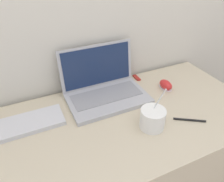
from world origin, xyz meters
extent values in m
cube|color=beige|center=(0.00, 0.31, 0.37)|extent=(1.19, 0.62, 0.75)
cube|color=#ADADB2|center=(-0.04, 0.45, 0.76)|extent=(0.38, 0.24, 0.02)
cube|color=gray|center=(-0.04, 0.47, 0.77)|extent=(0.34, 0.13, 0.00)
cube|color=#ADADB2|center=(-0.04, 0.59, 0.87)|extent=(0.38, 0.04, 0.21)
cube|color=#19284C|center=(-0.04, 0.58, 0.87)|extent=(0.35, 0.03, 0.19)
cylinder|color=white|center=(0.05, 0.21, 0.79)|extent=(0.10, 0.10, 0.09)
cylinder|color=black|center=(0.05, 0.21, 0.83)|extent=(0.09, 0.09, 0.01)
cylinder|color=white|center=(0.06, 0.21, 0.86)|extent=(0.01, 0.07, 0.17)
ellipsoid|color=white|center=(0.28, 0.42, 0.75)|extent=(0.05, 0.09, 0.01)
ellipsoid|color=red|center=(0.28, 0.42, 0.77)|extent=(0.05, 0.08, 0.04)
cube|color=silver|center=(-0.49, 0.44, 0.76)|extent=(0.44, 0.13, 0.02)
cube|color=#B2261E|center=(0.19, 0.58, 0.75)|extent=(0.02, 0.06, 0.01)
cylinder|color=black|center=(0.22, 0.17, 0.75)|extent=(0.12, 0.08, 0.01)
camera|label=1|loc=(-0.38, -0.33, 1.38)|focal=35.00mm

